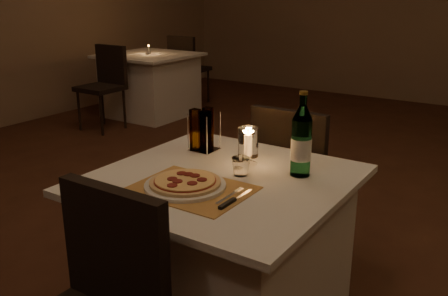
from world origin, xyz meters
The scene contains 16 objects.
floor centered at (0.00, 0.00, -0.01)m, with size 8.00×10.00×0.02m, color #482517.
main_table centered at (-0.03, -0.41, 0.37)m, with size 1.00×1.00×0.74m.
chair_far centered at (-0.03, 0.30, 0.55)m, with size 0.42×0.42×0.90m.
placemat centered at (-0.05, -0.59, 0.74)m, with size 0.45×0.34×0.00m, color #B7813F.
plate centered at (-0.08, -0.59, 0.75)m, with size 0.32×0.32×0.01m, color white.
pizza centered at (-0.08, -0.59, 0.77)m, with size 0.28×0.28×0.02m.
fork centered at (0.11, -0.56, 0.75)m, with size 0.02×0.18×0.00m.
knife centered at (0.15, -0.62, 0.75)m, with size 0.02×0.22×0.01m.
tumbler centered at (0.03, -0.35, 0.78)m, with size 0.08×0.08×0.08m, color white, non-canonical shape.
water_bottle centered at (0.23, -0.21, 0.88)m, with size 0.09×0.09×0.36m.
hurricane_candle centered at (-0.01, -0.23, 0.84)m, with size 0.09×0.09×0.17m.
cruet_caddy centered at (-0.30, -0.17, 0.84)m, with size 0.12×0.12×0.21m.
neighbor_table_left centered at (-2.99, 2.47, 0.37)m, with size 1.00×1.00×0.74m.
neighbor_chair_la centered at (-2.99, 1.75, 0.55)m, with size 0.42×0.42×0.90m.
neighbor_chair_lb centered at (-2.99, 3.18, 0.55)m, with size 0.42×0.42×0.90m.
neighbor_candle_left centered at (-2.99, 2.47, 0.79)m, with size 0.03×0.03×0.11m.
Camera 1 is at (1.04, -2.02, 1.49)m, focal length 40.00 mm.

